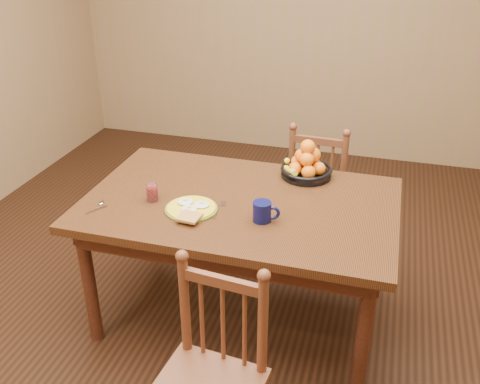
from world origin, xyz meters
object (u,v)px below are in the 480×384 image
(chair_far, at_px, (319,187))
(coffee_mug, at_px, (263,211))
(chair_near, at_px, (210,382))
(dining_table, at_px, (240,215))
(fruit_bowl, at_px, (306,165))
(breakfast_plate, at_px, (191,209))

(chair_far, xyz_separation_m, coffee_mug, (-0.14, -1.05, 0.37))
(chair_near, bearing_deg, dining_table, 104.37)
(dining_table, xyz_separation_m, chair_near, (0.14, -0.91, -0.23))
(chair_far, distance_m, fruit_bowl, 0.63)
(breakfast_plate, bearing_deg, dining_table, 39.71)
(chair_far, distance_m, coffee_mug, 1.12)
(coffee_mug, bearing_deg, breakfast_plate, -179.27)
(dining_table, distance_m, breakfast_plate, 0.28)
(dining_table, bearing_deg, fruit_bowl, 54.27)
(fruit_bowl, bearing_deg, coffee_mug, -101.69)
(chair_far, distance_m, chair_near, 1.80)
(chair_near, xyz_separation_m, breakfast_plate, (-0.34, 0.74, 0.32))
(coffee_mug, bearing_deg, dining_table, 134.49)
(chair_far, bearing_deg, breakfast_plate, 67.57)
(breakfast_plate, distance_m, fruit_bowl, 0.73)
(dining_table, bearing_deg, coffee_mug, -45.51)
(chair_far, height_order, chair_near, chair_near)
(breakfast_plate, bearing_deg, chair_far, 64.55)
(coffee_mug, bearing_deg, chair_near, -91.82)
(chair_far, height_order, breakfast_plate, chair_far)
(dining_table, height_order, chair_near, chair_near)
(chair_far, xyz_separation_m, chair_near, (-0.16, -1.80, 0.00))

